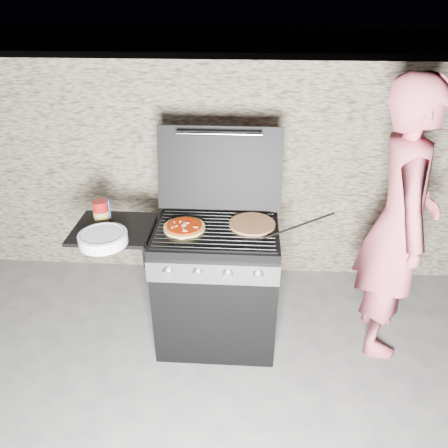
# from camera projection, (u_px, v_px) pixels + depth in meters

# --- Properties ---
(ground) EXTENTS (50.00, 50.00, 0.00)m
(ground) POSITION_uv_depth(u_px,v_px,m) (217.00, 336.00, 3.22)
(ground) COLOR #474747
(stone_wall) EXTENTS (8.00, 0.35, 1.80)m
(stone_wall) POSITION_uv_depth(u_px,v_px,m) (226.00, 169.00, 3.69)
(stone_wall) COLOR gray
(stone_wall) RESTS_ON ground
(gas_grill) EXTENTS (1.34, 0.79, 0.91)m
(gas_grill) POSITION_uv_depth(u_px,v_px,m) (181.00, 285.00, 3.01)
(gas_grill) COLOR black
(gas_grill) RESTS_ON ground
(pizza_topped) EXTENTS (0.33, 0.33, 0.03)m
(pizza_topped) POSITION_uv_depth(u_px,v_px,m) (184.00, 227.00, 2.77)
(pizza_topped) COLOR gold
(pizza_topped) RESTS_ON gas_grill
(pizza_plain) EXTENTS (0.34, 0.34, 0.02)m
(pizza_plain) POSITION_uv_depth(u_px,v_px,m) (252.00, 224.00, 2.82)
(pizza_plain) COLOR tan
(pizza_plain) RESTS_ON gas_grill
(sauce_jar) EXTENTS (0.12, 0.12, 0.16)m
(sauce_jar) POSITION_uv_depth(u_px,v_px,m) (101.00, 212.00, 2.83)
(sauce_jar) COLOR maroon
(sauce_jar) RESTS_ON gas_grill
(blue_carton) EXTENTS (0.07, 0.05, 0.14)m
(blue_carton) POSITION_uv_depth(u_px,v_px,m) (105.00, 210.00, 2.87)
(blue_carton) COLOR blue
(blue_carton) RESTS_ON gas_grill
(plate_stack) EXTENTS (0.31, 0.31, 0.07)m
(plate_stack) POSITION_uv_depth(u_px,v_px,m) (103.00, 239.00, 2.62)
(plate_stack) COLOR silver
(plate_stack) RESTS_ON gas_grill
(person) EXTENTS (0.52, 0.73, 1.88)m
(person) POSITION_uv_depth(u_px,v_px,m) (399.00, 224.00, 2.77)
(person) COLOR #BE505E
(person) RESTS_ON ground
(tongs) EXTENTS (0.46, 0.21, 0.10)m
(tongs) POSITION_uv_depth(u_px,v_px,m) (300.00, 225.00, 2.72)
(tongs) COLOR black
(tongs) RESTS_ON gas_grill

